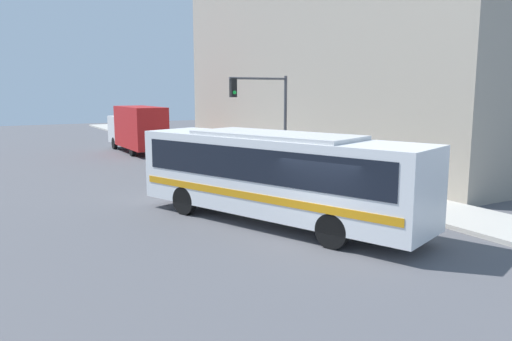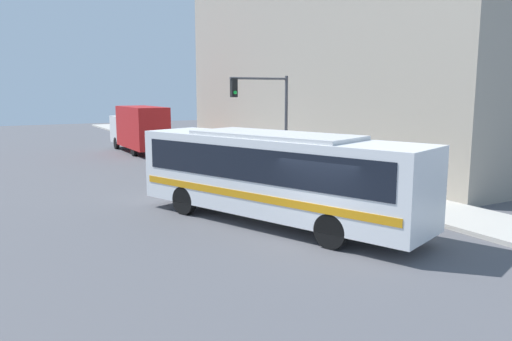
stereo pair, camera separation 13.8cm
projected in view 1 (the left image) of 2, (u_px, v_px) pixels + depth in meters
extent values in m
plane|color=#515156|center=(327.00, 245.00, 14.64)|extent=(120.00, 120.00, 0.00)
cube|color=#B7B2A8|center=(218.00, 155.00, 34.71)|extent=(3.04, 70.00, 0.15)
cube|color=#9E9384|center=(322.00, 61.00, 31.03)|extent=(6.00, 26.51, 12.66)
cube|color=white|center=(275.00, 174.00, 16.74)|extent=(5.99, 10.84, 2.53)
cube|color=black|center=(275.00, 161.00, 16.67)|extent=(5.73, 10.06, 1.07)
cube|color=orange|center=(275.00, 191.00, 16.83)|extent=(5.88, 10.46, 0.24)
cube|color=silver|center=(275.00, 135.00, 16.53)|extent=(4.14, 6.28, 0.16)
cylinder|color=black|center=(225.00, 191.00, 19.83)|extent=(0.62, 1.07, 1.03)
cylinder|color=black|center=(185.00, 200.00, 18.19)|extent=(0.62, 1.07, 1.03)
cylinder|color=black|center=(368.00, 216.00, 15.90)|extent=(0.62, 1.07, 1.03)
cylinder|color=black|center=(332.00, 231.00, 14.26)|extent=(0.62, 1.07, 1.03)
cube|color=#B21919|center=(140.00, 127.00, 35.58)|extent=(2.21, 5.93, 2.90)
cube|color=silver|center=(125.00, 129.00, 39.17)|extent=(2.10, 2.31, 2.06)
cylinder|color=black|center=(115.00, 143.00, 38.51)|extent=(0.25, 0.90, 0.90)
cylinder|color=black|center=(132.00, 150.00, 34.39)|extent=(0.25, 0.90, 0.90)
cylinder|color=#999999|center=(402.00, 199.00, 18.81)|extent=(0.26, 0.26, 0.54)
sphere|color=#999999|center=(402.00, 190.00, 18.75)|extent=(0.25, 0.25, 0.25)
cylinder|color=#999999|center=(405.00, 200.00, 18.68)|extent=(0.12, 0.16, 0.12)
cylinder|color=#47474C|center=(285.00, 126.00, 25.62)|extent=(0.16, 0.16, 5.06)
cylinder|color=#47474C|center=(258.00, 78.00, 24.45)|extent=(3.20, 0.11, 0.11)
cube|color=black|center=(233.00, 88.00, 23.83)|extent=(0.30, 0.24, 0.90)
sphere|color=#19D83F|center=(235.00, 92.00, 23.75)|extent=(0.18, 0.18, 0.18)
cylinder|color=#47474C|center=(290.00, 166.00, 25.22)|extent=(0.06, 0.06, 1.13)
cylinder|color=#4C4C51|center=(291.00, 153.00, 25.11)|extent=(0.14, 0.14, 0.22)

